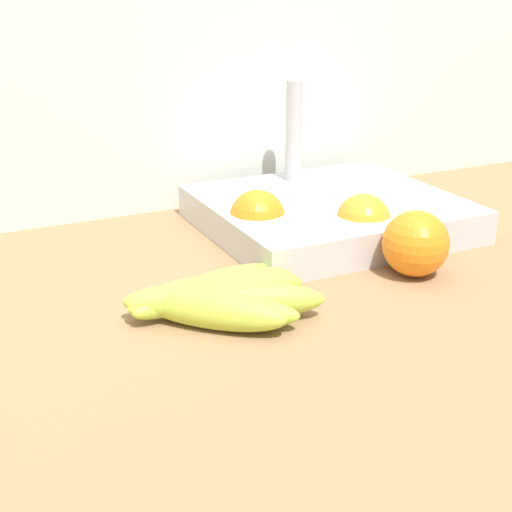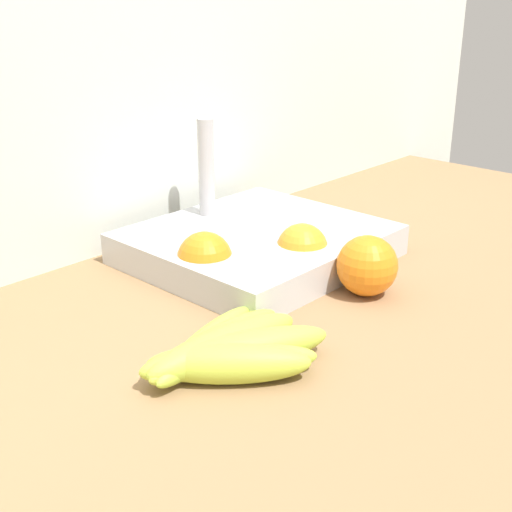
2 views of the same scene
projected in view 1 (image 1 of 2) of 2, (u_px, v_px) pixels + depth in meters
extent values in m
cube|color=silver|center=(144.00, 349.00, 1.19)|extent=(2.26, 0.06, 1.30)
ellipsoid|color=#B6CD3F|center=(209.00, 308.00, 0.73)|extent=(0.15, 0.15, 0.04)
ellipsoid|color=#A9CC3F|center=(214.00, 308.00, 0.73)|extent=(0.16, 0.14, 0.04)
ellipsoid|color=#B0C63F|center=(224.00, 301.00, 0.74)|extent=(0.21, 0.12, 0.04)
ellipsoid|color=#BBC93F|center=(213.00, 301.00, 0.75)|extent=(0.17, 0.09, 0.03)
ellipsoid|color=#ADCA3F|center=(218.00, 294.00, 0.76)|extent=(0.19, 0.06, 0.04)
ellipsoid|color=#B5C33F|center=(214.00, 291.00, 0.77)|extent=(0.19, 0.05, 0.04)
ellipsoid|color=#ABCB3F|center=(207.00, 290.00, 0.78)|extent=(0.19, 0.08, 0.03)
sphere|color=orange|center=(417.00, 244.00, 0.84)|extent=(0.08, 0.08, 0.08)
sphere|color=orange|center=(363.00, 221.00, 0.93)|extent=(0.07, 0.07, 0.07)
sphere|color=orange|center=(257.00, 218.00, 0.94)|extent=(0.07, 0.07, 0.07)
cube|color=#B7BABF|center=(329.00, 213.00, 1.00)|extent=(0.33, 0.30, 0.04)
cylinder|color=#B2B2B7|center=(294.00, 131.00, 1.06)|extent=(0.02, 0.02, 0.15)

